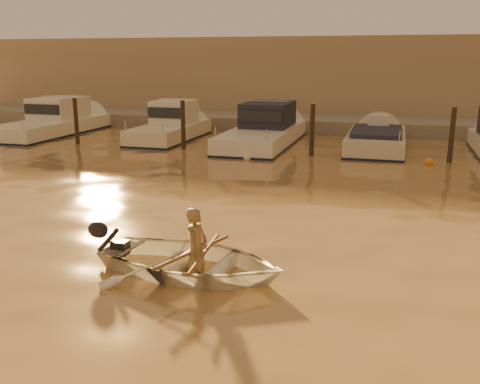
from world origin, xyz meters
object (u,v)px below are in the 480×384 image
(moored_boat_2, at_px, (264,130))
(moored_boat_1, at_px, (170,126))
(moored_boat_0, at_px, (51,122))
(moored_boat_3, at_px, (376,144))
(dinghy, at_px, (192,261))
(person, at_px, (197,250))
(waterfront_building, at_px, (350,79))

(moored_boat_2, bearing_deg, moored_boat_1, 180.00)
(moored_boat_0, bearing_deg, moored_boat_2, 0.00)
(moored_boat_0, height_order, moored_boat_3, moored_boat_0)
(moored_boat_0, bearing_deg, dinghy, -47.88)
(dinghy, height_order, person, person)
(moored_boat_0, xyz_separation_m, moored_boat_1, (6.28, 0.00, 0.00))
(person, xyz_separation_m, moored_boat_3, (2.42, 14.34, -0.23))
(moored_boat_1, xyz_separation_m, moored_boat_2, (4.43, 0.00, 0.00))
(moored_boat_3, xyz_separation_m, waterfront_building, (-2.13, 11.00, 2.17))
(moored_boat_0, xyz_separation_m, waterfront_building, (13.35, 11.00, 1.77))
(person, height_order, moored_boat_1, moored_boat_1)
(moored_boat_1, distance_m, waterfront_building, 13.19)
(person, relative_size, moored_boat_2, 0.18)
(moored_boat_0, height_order, waterfront_building, waterfront_building)
(moored_boat_3, relative_size, waterfront_building, 0.14)
(moored_boat_0, relative_size, moored_boat_1, 1.25)
(moored_boat_1, relative_size, moored_boat_3, 0.99)
(person, xyz_separation_m, moored_boat_2, (-2.34, 14.34, 0.17))
(dinghy, distance_m, moored_boat_2, 14.51)
(waterfront_building, bearing_deg, moored_boat_3, -79.04)
(moored_boat_1, distance_m, moored_boat_3, 9.20)
(person, bearing_deg, moored_boat_3, -3.99)
(person, relative_size, moored_boat_0, 0.19)
(moored_boat_3, height_order, waterfront_building, waterfront_building)
(moored_boat_0, distance_m, moored_boat_2, 10.71)
(moored_boat_2, bearing_deg, person, -80.72)
(person, distance_m, waterfront_building, 25.41)
(moored_boat_1, bearing_deg, moored_boat_3, 0.00)
(moored_boat_1, height_order, moored_boat_3, moored_boat_1)
(waterfront_building, bearing_deg, dinghy, -90.89)
(moored_boat_0, relative_size, moored_boat_3, 1.23)
(waterfront_building, bearing_deg, moored_boat_1, -122.70)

